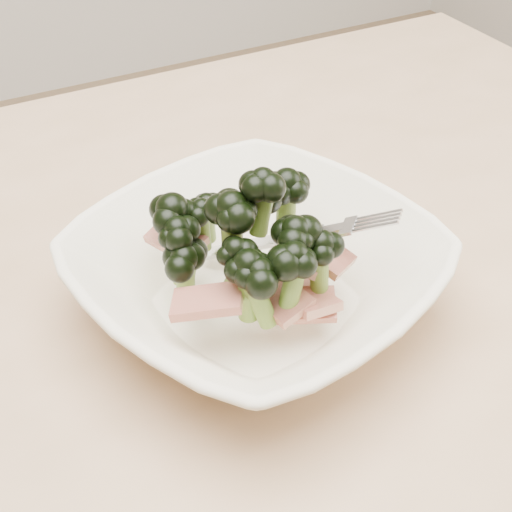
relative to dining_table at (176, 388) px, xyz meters
name	(u,v)px	position (x,y,z in m)	size (l,w,h in m)	color
dining_table	(176,388)	(0.00, 0.00, 0.00)	(1.20, 0.80, 0.75)	tan
broccoli_dish	(254,269)	(0.06, -0.03, 0.14)	(0.33, 0.33, 0.13)	white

